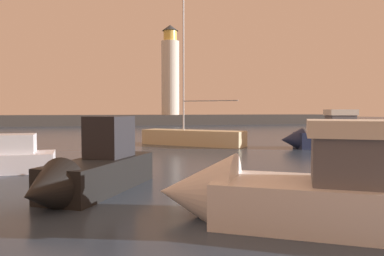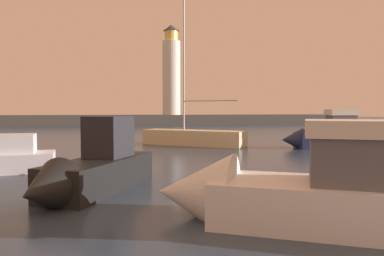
# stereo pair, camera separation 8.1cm
# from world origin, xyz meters

# --- Properties ---
(ground_plane) EXTENTS (220.00, 220.00, 0.00)m
(ground_plane) POSITION_xyz_m (0.00, 33.29, 0.00)
(ground_plane) COLOR #2D3D51
(breakwater) EXTENTS (77.53, 4.98, 1.90)m
(breakwater) POSITION_xyz_m (0.00, 66.59, 0.95)
(breakwater) COLOR #423F3D
(breakwater) RESTS_ON ground_plane
(lighthouse) EXTENTS (3.28, 3.28, 16.56)m
(lighthouse) POSITION_xyz_m (7.94, 66.59, 9.74)
(lighthouse) COLOR silver
(lighthouse) RESTS_ON breakwater
(motorboat_1) EXTENTS (4.41, 6.09, 2.69)m
(motorboat_1) POSITION_xyz_m (-4.21, 11.13, 0.77)
(motorboat_1) COLOR black
(motorboat_1) RESTS_ON ground_plane
(motorboat_2) EXTENTS (7.47, 5.54, 2.95)m
(motorboat_2) POSITION_xyz_m (0.63, 6.74, 0.81)
(motorboat_2) COLOR white
(motorboat_2) RESTS_ON ground_plane
(motorboat_4) EXTENTS (6.93, 2.51, 2.95)m
(motorboat_4) POSITION_xyz_m (11.59, 22.28, 0.86)
(motorboat_4) COLOR #1E284C
(motorboat_4) RESTS_ON ground_plane
(sailboat_moored) EXTENTS (7.44, 6.68, 13.64)m
(sailboat_moored) POSITION_xyz_m (2.76, 26.49, 0.66)
(sailboat_moored) COLOR beige
(sailboat_moored) RESTS_ON ground_plane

